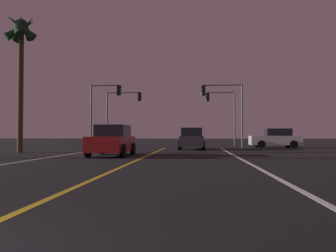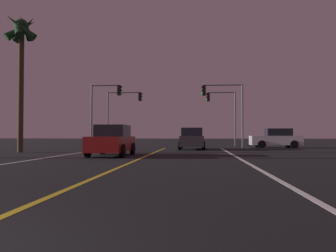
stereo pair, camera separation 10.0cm
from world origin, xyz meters
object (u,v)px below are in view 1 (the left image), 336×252
Objects in this scene: traffic_light_near_right at (222,101)px; traffic_light_near_left at (105,101)px; traffic_light_far_right at (221,106)px; traffic_light_far_left at (124,106)px; car_crossing_side at (276,139)px; car_oncoming at (112,141)px; car_ahead_far at (192,139)px; palm_tree_left_mid at (21,41)px.

traffic_light_near_left is (-10.38, 0.00, 0.02)m from traffic_light_near_right.
traffic_light_far_right is 0.98× the size of traffic_light_far_left.
car_crossing_side is 0.76× the size of traffic_light_near_left.
car_oncoming is (-11.60, -11.98, 0.00)m from car_crossing_side.
car_ahead_far is at bearing -48.78° from traffic_light_far_left.
traffic_light_near_left reaches higher than traffic_light_far_right.
traffic_light_far_left is (-9.91, 5.50, 0.11)m from traffic_light_near_right.
traffic_light_near_left is 0.99× the size of traffic_light_far_left.
car_oncoming is 17.33m from traffic_light_far_left.
car_crossing_side is at bearing -170.78° from traffic_light_near_right.
traffic_light_near_right is at bearing -43.07° from car_ahead_far.
traffic_light_near_right reaches higher than car_crossing_side.
palm_tree_left_mid is (-18.54, -8.97, 6.56)m from car_crossing_side.
traffic_light_far_left is at bearing 73.99° from palm_tree_left_mid.
car_oncoming is at bearing -23.47° from palm_tree_left_mid.
traffic_light_far_right reaches higher than traffic_light_near_right.
traffic_light_near_left is 1.01× the size of traffic_light_far_right.
car_oncoming is at bearing 58.40° from traffic_light_near_right.
car_crossing_side is 0.77× the size of traffic_light_far_right.
traffic_light_far_left is 0.62× the size of palm_tree_left_mid.
palm_tree_left_mid is at bearing 25.82° from car_crossing_side.
car_ahead_far is at bearing 26.00° from car_crossing_side.
car_oncoming is 0.77× the size of traffic_light_far_right.
car_crossing_side is 16.68m from car_oncoming.
traffic_light_near_right is (2.63, 2.81, 3.31)m from car_ahead_far.
traffic_light_far_right is (7.19, 16.72, 3.31)m from car_oncoming.
car_crossing_side is 21.62m from palm_tree_left_mid.
car_oncoming is at bearing 45.92° from car_crossing_side.
traffic_light_near_right is (6.90, 11.22, 3.31)m from car_oncoming.
traffic_light_near_left is at bearing 2.90° from car_crossing_side.
traffic_light_far_left is (-14.61, 4.74, 3.42)m from car_crossing_side.
car_ahead_far is at bearing 25.70° from palm_tree_left_mid.
car_ahead_far is 8.90m from traffic_light_near_left.
car_crossing_side is 0.47× the size of palm_tree_left_mid.
car_oncoming is 0.78× the size of traffic_light_near_right.
palm_tree_left_mid is (-3.93, -13.71, 3.14)m from traffic_light_far_left.
traffic_light_near_left is 0.61× the size of palm_tree_left_mid.
traffic_light_near_left reaches higher than car_oncoming.
car_ahead_far is (-7.33, -3.57, 0.00)m from car_crossing_side.
traffic_light_near_left is 9.47m from palm_tree_left_mid.
car_ahead_far is 11.57m from traffic_light_far_left.
traffic_light_far_left is at bearing -169.81° from car_oncoming.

